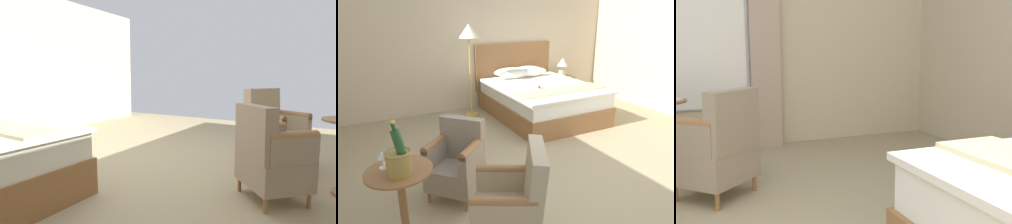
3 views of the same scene
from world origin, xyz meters
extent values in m
cube|color=tan|center=(-3.06, 0.99, 1.26)|extent=(0.10, 0.36, 2.53)
cylinder|color=olive|center=(-1.86, 0.28, 0.07)|extent=(0.04, 0.04, 0.14)
cylinder|color=olive|center=(-1.56, 0.57, 0.07)|extent=(0.04, 0.04, 0.14)
cylinder|color=olive|center=(-1.24, 0.25, 0.07)|extent=(0.04, 0.04, 0.14)
cube|color=gray|center=(-1.55, 0.27, 0.27)|extent=(0.73, 0.73, 0.26)
cube|color=gray|center=(-1.41, 0.41, 0.64)|extent=(0.45, 0.45, 0.48)
cube|color=gray|center=(-1.72, 0.41, 0.52)|extent=(0.39, 0.38, 0.24)
cylinder|color=olive|center=(-1.72, 0.41, 0.64)|extent=(0.39, 0.38, 0.09)
cube|color=gray|center=(-1.42, 0.10, 0.52)|extent=(0.39, 0.38, 0.24)
cylinder|color=olive|center=(-1.42, 0.10, 0.64)|extent=(0.39, 0.38, 0.09)
camera|label=1|loc=(-1.96, 2.75, 1.12)|focal=28.00mm
camera|label=2|loc=(-2.38, -2.60, 2.02)|focal=32.00mm
camera|label=3|loc=(1.56, 0.10, 1.16)|focal=40.00mm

